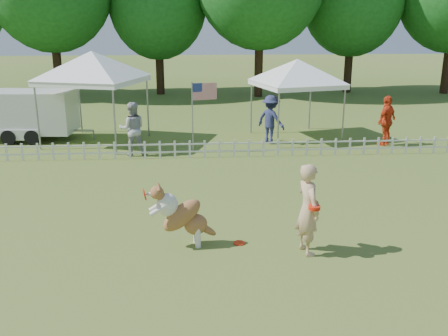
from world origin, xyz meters
name	(u,v)px	position (x,y,z in m)	size (l,w,h in m)	color
ground	(253,246)	(0.00, 0.00, 0.00)	(120.00, 120.00, 0.00)	#38571B
picket_fence	(227,149)	(0.00, 7.00, 0.30)	(22.00, 0.08, 0.60)	silver
handler	(308,209)	(1.03, -0.34, 0.92)	(0.67, 0.44, 1.84)	tan
dog	(183,215)	(-1.42, 0.13, 0.68)	(1.31, 0.44, 1.35)	brown
frisbee_on_turf	(239,243)	(-0.27, 0.16, 0.01)	(0.24, 0.24, 0.02)	red
canopy_tent_left	(95,99)	(-4.74, 9.49, 1.66)	(3.22, 3.22, 3.33)	white
canopy_tent_right	(296,100)	(2.90, 9.74, 1.50)	(2.89, 2.89, 2.99)	white
cargo_trailer	(28,115)	(-7.46, 10.19, 0.96)	(4.39, 1.93, 1.93)	silver
flag_pole	(192,118)	(-1.13, 7.67, 1.24)	(0.95, 0.10, 2.47)	gray
spectator_a	(132,129)	(-3.18, 7.51, 0.92)	(0.90, 0.70, 1.84)	#A7A6AC
spectator_b	(271,120)	(1.80, 8.89, 0.91)	(1.17, 0.67, 1.82)	navy
spectator_c	(387,121)	(5.99, 8.29, 0.92)	(1.08, 0.45, 1.85)	red
tree_center_left	(158,13)	(-3.00, 22.50, 4.90)	(6.00, 6.00, 9.80)	#165019
tree_right	(352,8)	(9.00, 22.50, 5.20)	(6.20, 6.20, 10.40)	#165019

